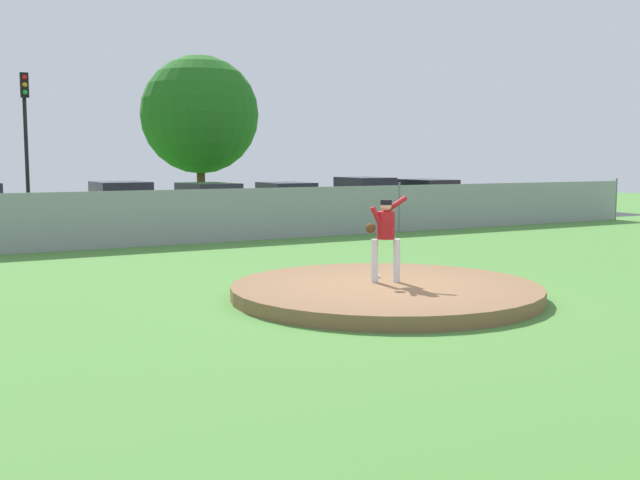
% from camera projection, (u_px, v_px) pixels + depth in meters
% --- Properties ---
extents(ground_plane, '(80.00, 80.00, 0.00)m').
position_uv_depth(ground_plane, '(251.00, 259.00, 18.68)').
color(ground_plane, '#4C8438').
extents(asphalt_strip, '(44.00, 7.00, 0.01)m').
position_uv_depth(asphalt_strip, '(153.00, 231.00, 26.06)').
color(asphalt_strip, '#2B2B2D').
rests_on(asphalt_strip, ground_plane).
extents(pitchers_mound, '(5.59, 5.59, 0.24)m').
position_uv_depth(pitchers_mound, '(386.00, 291.00, 13.45)').
color(pitchers_mound, brown).
rests_on(pitchers_mound, ground_plane).
extents(pitcher_youth, '(0.82, 0.32, 1.59)m').
position_uv_depth(pitcher_youth, '(385.00, 231.00, 13.58)').
color(pitcher_youth, silver).
rests_on(pitcher_youth, pitchers_mound).
extents(baseball, '(0.07, 0.07, 0.07)m').
position_uv_depth(baseball, '(378.00, 276.00, 14.17)').
color(baseball, white).
rests_on(baseball, pitchers_mound).
extents(chainlink_fence, '(36.65, 0.07, 1.71)m').
position_uv_depth(chainlink_fence, '(196.00, 216.00, 22.07)').
color(chainlink_fence, gray).
rests_on(chainlink_fence, ground_plane).
extents(parked_car_white, '(2.01, 4.52, 1.65)m').
position_uv_depth(parked_car_white, '(208.00, 207.00, 26.86)').
color(parked_car_white, silver).
rests_on(parked_car_white, ground_plane).
extents(parked_car_slate, '(2.05, 4.75, 1.77)m').
position_uv_depth(parked_car_slate, '(364.00, 200.00, 30.78)').
color(parked_car_slate, slate).
rests_on(parked_car_slate, ground_plane).
extents(parked_car_teal, '(1.99, 4.18, 1.62)m').
position_uv_depth(parked_car_teal, '(286.00, 204.00, 28.67)').
color(parked_car_teal, '#146066').
rests_on(parked_car_teal, ground_plane).
extents(parked_car_charcoal, '(1.91, 4.15, 1.74)m').
position_uv_depth(parked_car_charcoal, '(121.00, 208.00, 25.53)').
color(parked_car_charcoal, '#232328').
rests_on(parked_car_charcoal, ground_plane).
extents(parked_car_red, '(1.90, 4.84, 1.66)m').
position_uv_depth(parked_car_red, '(426.00, 200.00, 31.37)').
color(parked_car_red, '#A81919').
rests_on(parked_car_red, ground_plane).
extents(traffic_light_near, '(0.28, 0.46, 5.67)m').
position_uv_depth(traffic_light_near, '(26.00, 124.00, 27.62)').
color(traffic_light_near, black).
rests_on(traffic_light_near, ground_plane).
extents(tree_slender_far, '(5.81, 5.81, 7.61)m').
position_uv_depth(tree_slender_far, '(200.00, 115.00, 36.79)').
color(tree_slender_far, '#4C331E').
rests_on(tree_slender_far, ground_plane).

